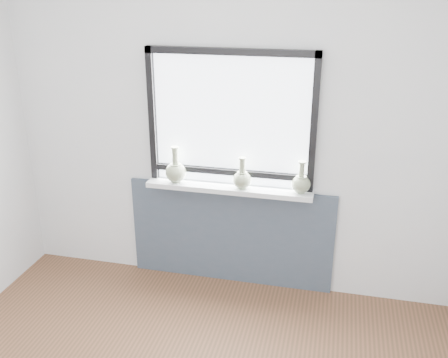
% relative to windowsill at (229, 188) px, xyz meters
% --- Properties ---
extents(back_wall, '(3.60, 0.02, 2.60)m').
position_rel_windowsill_xyz_m(back_wall, '(0.00, 0.10, 0.42)').
color(back_wall, silver).
rests_on(back_wall, ground).
extents(apron_panel, '(1.70, 0.03, 0.86)m').
position_rel_windowsill_xyz_m(apron_panel, '(0.00, 0.07, -0.45)').
color(apron_panel, '#3F4858').
rests_on(apron_panel, ground).
extents(windowsill, '(1.32, 0.18, 0.04)m').
position_rel_windowsill_xyz_m(windowsill, '(0.00, 0.00, 0.00)').
color(windowsill, silver).
rests_on(windowsill, apron_panel).
extents(window, '(1.30, 0.06, 1.05)m').
position_rel_windowsill_xyz_m(window, '(0.00, 0.06, 0.56)').
color(window, black).
rests_on(window, windowsill).
extents(vase_a, '(0.17, 0.17, 0.29)m').
position_rel_windowsill_xyz_m(vase_a, '(-0.43, -0.01, 0.11)').
color(vase_a, gray).
rests_on(vase_a, windowsill).
extents(vase_b, '(0.15, 0.15, 0.25)m').
position_rel_windowsill_xyz_m(vase_b, '(0.11, -0.02, 0.10)').
color(vase_b, gray).
rests_on(vase_b, windowsill).
extents(vase_c, '(0.15, 0.15, 0.25)m').
position_rel_windowsill_xyz_m(vase_c, '(0.56, -0.00, 0.10)').
color(vase_c, gray).
rests_on(vase_c, windowsill).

